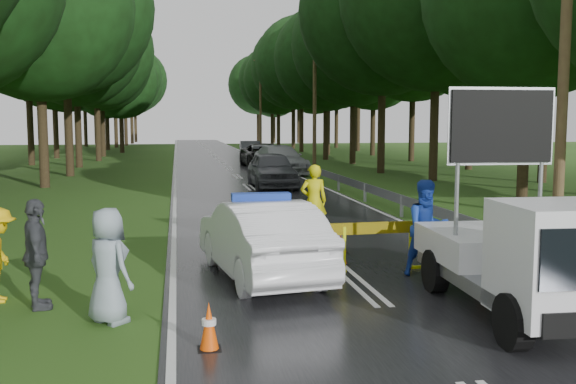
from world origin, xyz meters
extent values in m
plane|color=#294E16|center=(0.00, 0.00, 0.00)|extent=(160.00, 160.00, 0.00)
cube|color=black|center=(0.00, 30.00, 0.01)|extent=(7.00, 140.00, 0.02)
cylinder|color=gray|center=(3.70, 0.00, 0.35)|extent=(0.12, 0.12, 0.70)
cube|color=gray|center=(3.70, 30.00, 0.55)|extent=(0.05, 60.00, 0.30)
cylinder|color=#4E3724|center=(5.20, 2.00, 5.00)|extent=(0.24, 0.24, 10.00)
cylinder|color=#4E3724|center=(5.20, 28.00, 5.00)|extent=(0.24, 0.24, 10.00)
cube|color=#4E3724|center=(5.20, 28.00, 9.20)|extent=(1.40, 0.08, 0.08)
cylinder|color=#4E3724|center=(5.20, 54.00, 5.00)|extent=(0.24, 0.24, 10.00)
cube|color=#4E3724|center=(5.20, 54.00, 9.20)|extent=(1.40, 0.08, 0.08)
imported|color=white|center=(-1.68, 0.89, 0.74)|extent=(2.23, 4.67, 1.48)
cube|color=#1938A5|center=(-1.68, 0.89, 1.55)|extent=(1.14, 0.47, 0.15)
cube|color=gray|center=(1.98, -1.82, 0.50)|extent=(1.99, 3.89, 0.23)
cube|color=white|center=(2.02, -0.92, 0.86)|extent=(2.00, 2.26, 0.50)
cube|color=white|center=(1.90, -3.45, 1.13)|extent=(1.88, 1.53, 1.54)
cube|color=black|center=(2.01, -1.28, 2.90)|extent=(1.72, 0.19, 1.18)
cylinder|color=black|center=(1.03, -3.59, 0.38)|extent=(0.29, 0.77, 0.76)
cylinder|color=black|center=(1.17, -0.69, 0.38)|extent=(0.29, 0.77, 0.76)
cylinder|color=black|center=(2.89, -0.78, 0.38)|extent=(0.29, 0.77, 0.76)
cube|color=#DFEF0D|center=(-0.49, 0.96, 0.46)|extent=(0.06, 0.06, 0.93)
cube|color=#DFEF0D|center=(-0.03, 0.97, 0.46)|extent=(0.06, 0.06, 0.93)
cube|color=#DFEF0D|center=(1.37, 1.03, 0.46)|extent=(0.06, 0.06, 0.93)
cube|color=#DFEF0D|center=(1.83, 1.04, 0.46)|extent=(0.06, 0.06, 0.93)
cube|color=#F2CC00|center=(0.67, 1.00, 0.88)|extent=(2.42, 0.14, 0.23)
imported|color=#D4D00B|center=(0.22, 5.00, 0.95)|extent=(0.72, 0.50, 1.89)
imported|color=#193CA8|center=(1.50, 0.50, 0.93)|extent=(0.94, 0.75, 1.87)
imported|color=#3E4146|center=(-5.46, -0.56, 0.89)|extent=(0.68, 1.11, 1.77)
imported|color=#84959F|center=(-4.26, -1.50, 0.86)|extent=(0.97, 0.99, 1.73)
imported|color=#46484E|center=(1.02, 17.80, 0.83)|extent=(1.96, 4.85, 1.65)
imported|color=#A1A4A8|center=(2.60, 25.45, 0.83)|extent=(2.99, 5.94, 1.65)
imported|color=black|center=(2.47, 31.45, 0.79)|extent=(2.83, 5.76, 1.57)
imported|color=#3F4146|center=(2.60, 40.41, 0.74)|extent=(1.78, 4.57, 1.48)
cube|color=black|center=(-2.86, -2.92, 0.01)|extent=(0.30, 0.30, 0.03)
cone|color=#F54E07|center=(-2.86, -2.92, 0.33)|extent=(0.25, 0.25, 0.63)
cube|color=black|center=(0.10, 1.72, 0.01)|extent=(0.32, 0.32, 0.03)
cone|color=#F54E07|center=(0.10, 1.72, 0.34)|extent=(0.26, 0.26, 0.65)
cube|color=black|center=(0.40, 2.86, 0.01)|extent=(0.31, 0.31, 0.03)
cone|color=#F54E07|center=(0.40, 2.86, 0.34)|extent=(0.26, 0.26, 0.64)
cube|color=black|center=(-2.03, 1.85, 0.02)|extent=(0.39, 0.39, 0.03)
cone|color=#F54E07|center=(-2.03, 1.85, 0.42)|extent=(0.32, 0.32, 0.80)
cube|color=black|center=(3.16, 1.50, 0.01)|extent=(0.33, 0.33, 0.03)
cone|color=#F54E07|center=(3.16, 1.50, 0.36)|extent=(0.27, 0.27, 0.68)
camera|label=1|loc=(-3.23, -11.06, 2.96)|focal=40.00mm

